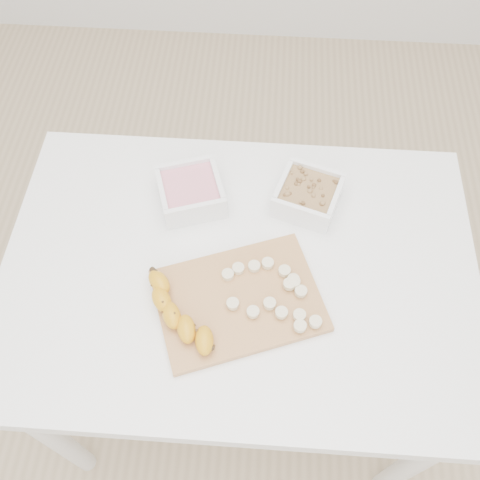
# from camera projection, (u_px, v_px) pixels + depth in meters

# --- Properties ---
(ground) EXTENTS (3.50, 3.50, 0.00)m
(ground) POSITION_uv_depth(u_px,v_px,m) (239.00, 378.00, 1.75)
(ground) COLOR #C6AD89
(ground) RESTS_ON ground
(table) EXTENTS (1.00, 0.70, 0.75)m
(table) POSITION_uv_depth(u_px,v_px,m) (239.00, 288.00, 1.20)
(table) COLOR white
(table) RESTS_ON ground
(bowl_yogurt) EXTENTS (0.17, 0.17, 0.06)m
(bowl_yogurt) POSITION_uv_depth(u_px,v_px,m) (191.00, 192.00, 1.18)
(bowl_yogurt) COLOR white
(bowl_yogurt) RESTS_ON table
(bowl_granola) EXTENTS (0.17, 0.17, 0.06)m
(bowl_granola) POSITION_uv_depth(u_px,v_px,m) (308.00, 195.00, 1.18)
(bowl_granola) COLOR white
(bowl_granola) RESTS_ON table
(cutting_board) EXTENTS (0.38, 0.33, 0.01)m
(cutting_board) POSITION_uv_depth(u_px,v_px,m) (239.00, 300.00, 1.07)
(cutting_board) COLOR tan
(cutting_board) RESTS_ON table
(banana) EXTENTS (0.15, 0.20, 0.03)m
(banana) POSITION_uv_depth(u_px,v_px,m) (179.00, 314.00, 1.03)
(banana) COLOR orange
(banana) RESTS_ON cutting_board
(banana_slices) EXTENTS (0.20, 0.16, 0.02)m
(banana_slices) POSITION_uv_depth(u_px,v_px,m) (275.00, 292.00, 1.06)
(banana_slices) COLOR beige
(banana_slices) RESTS_ON cutting_board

